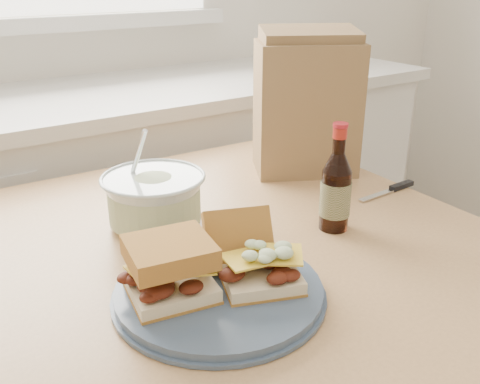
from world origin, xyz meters
TOP-DOWN VIEW (x-y plane):
  - cabinet_run at (-0.00, 1.70)m, footprint 2.50×0.64m
  - dining_table at (-0.06, 0.80)m, footprint 1.04×1.04m
  - plate at (-0.15, 0.67)m, footprint 0.31×0.31m
  - sandwich_left at (-0.22, 0.69)m, footprint 0.13×0.12m
  - sandwich_right at (-0.09, 0.66)m, footprint 0.14×0.19m
  - coleslaw_bowl at (-0.12, 0.95)m, footprint 0.20×0.20m
  - beer_bottle at (0.16, 0.74)m, footprint 0.06×0.06m
  - knife at (0.40, 0.80)m, footprint 0.17×0.02m
  - paper_bag at (0.32, 1.02)m, footprint 0.28×0.25m

SIDE VIEW (x-z plane):
  - cabinet_run at x=0.00m, z-range 0.00..0.94m
  - dining_table at x=-0.06m, z-range 0.29..1.13m
  - knife at x=0.40m, z-range 0.83..0.85m
  - plate at x=-0.15m, z-range 0.83..0.85m
  - coleslaw_bowl at x=-0.12m, z-range 0.79..0.98m
  - sandwich_right at x=-0.09m, z-range 0.84..0.94m
  - sandwich_left at x=-0.22m, z-range 0.86..0.94m
  - beer_bottle at x=0.16m, z-range 0.81..1.02m
  - paper_bag at x=0.32m, z-range 0.83..1.14m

